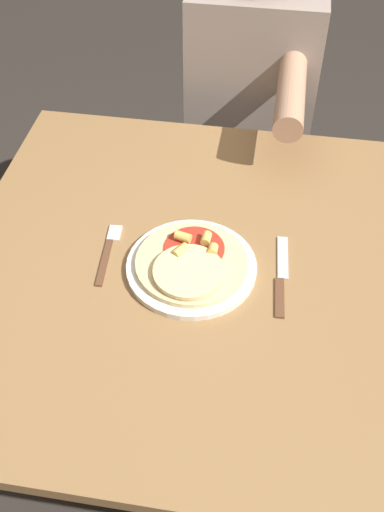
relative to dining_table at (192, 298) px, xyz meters
name	(u,v)px	position (x,y,z in m)	size (l,w,h in m)	color
ground_plane	(192,432)	(0.00, 0.00, -0.63)	(8.00, 8.00, 0.00)	#2D2823
dining_table	(192,298)	(0.00, 0.00, 0.00)	(0.99, 1.00, 0.74)	olive
plate	(192,267)	(0.00, -0.01, 0.12)	(0.27, 0.27, 0.01)	silver
pizza	(192,263)	(0.00, -0.02, 0.13)	(0.23, 0.23, 0.04)	#E0C689
fork	(109,250)	(-0.18, 0.01, 0.11)	(0.03, 0.18, 0.00)	brown
knife	(281,277)	(0.18, -0.01, 0.11)	(0.03, 0.22, 0.00)	brown
person_diner	(251,97)	(0.06, 0.72, 0.07)	(0.36, 0.52, 1.20)	#2D2D38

